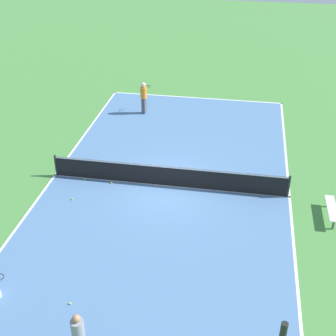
{
  "coord_description": "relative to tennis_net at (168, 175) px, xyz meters",
  "views": [
    {
      "loc": [
        -2.9,
        16.68,
        10.99
      ],
      "look_at": [
        0.0,
        0.0,
        0.9
      ],
      "focal_mm": 50.0,
      "sensor_mm": 36.0,
      "label": 1
    }
  ],
  "objects": [
    {
      "name": "tennis_ball_midcourt",
      "position": [
        1.81,
        7.14,
        -0.47
      ],
      "size": [
        0.07,
        0.07,
        0.07
      ],
      "primitive_type": "sphere",
      "color": "#CCE033",
      "rests_on": "court_surface"
    },
    {
      "name": "ground_plane",
      "position": [
        0.0,
        0.0,
        -0.53
      ],
      "size": [
        80.0,
        80.0,
        0.0
      ],
      "primitive_type": "plane",
      "color": "#47843D"
    },
    {
      "name": "tennis_ball_far_baseline",
      "position": [
        3.68,
        0.16,
        -0.47
      ],
      "size": [
        0.07,
        0.07,
        0.07
      ],
      "primitive_type": "sphere",
      "color": "#CCE033",
      "rests_on": "court_surface"
    },
    {
      "name": "tennis_ball_near_net",
      "position": [
        2.45,
        0.26,
        -0.47
      ],
      "size": [
        0.07,
        0.07,
        0.07
      ],
      "primitive_type": "sphere",
      "color": "#CCE033",
      "rests_on": "court_surface"
    },
    {
      "name": "player_baseline_gray",
      "position": [
        0.91,
        8.75,
        0.3
      ],
      "size": [
        0.4,
        0.4,
        1.45
      ],
      "rotation": [
        0.0,
        0.0,
        0.12
      ],
      "color": "#4C4C51",
      "rests_on": "court_surface"
    },
    {
      "name": "bench",
      "position": [
        -6.62,
        1.14,
        -0.14
      ],
      "size": [
        0.36,
        1.77,
        0.45
      ],
      "rotation": [
        0.0,
        0.0,
        1.57
      ],
      "color": "silver",
      "rests_on": "ground_plane"
    },
    {
      "name": "court_surface",
      "position": [
        0.0,
        0.0,
        -0.52
      ],
      "size": [
        10.36,
        20.21,
        0.02
      ],
      "color": "#4C729E",
      "rests_on": "ground_plane"
    },
    {
      "name": "tennis_net",
      "position": [
        0.0,
        0.0,
        0.0
      ],
      "size": [
        10.16,
        0.1,
        1.0
      ],
      "color": "black",
      "rests_on": "court_surface"
    },
    {
      "name": "player_center_orange",
      "position": [
        2.65,
        -7.28,
        0.56
      ],
      "size": [
        0.53,
        0.98,
        1.83
      ],
      "rotation": [
        0.0,
        0.0,
        4.49
      ],
      "color": "#4C4C51",
      "rests_on": "court_surface"
    },
    {
      "name": "tennis_ball_left_sideline",
      "position": [
        3.7,
        1.74,
        -0.47
      ],
      "size": [
        0.07,
        0.07,
        0.07
      ],
      "primitive_type": "sphere",
      "color": "#CCE033",
      "rests_on": "court_surface"
    }
  ]
}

